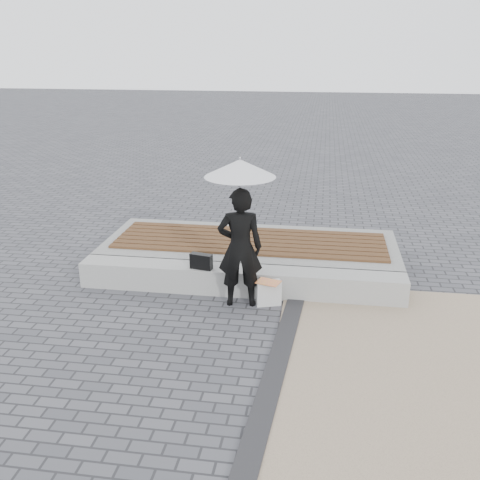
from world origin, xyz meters
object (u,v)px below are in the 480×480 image
(handbag, at_px, (201,261))
(canvas_tote, at_px, (269,293))
(seating_ledge, at_px, (240,280))
(woman, at_px, (240,248))
(parasol, at_px, (240,168))

(handbag, distance_m, canvas_tote, 1.14)
(seating_ledge, relative_size, handbag, 14.82)
(woman, relative_size, handbag, 5.23)
(canvas_tote, bearing_deg, seating_ledge, 124.30)
(handbag, bearing_deg, seating_ledge, 23.64)
(parasol, distance_m, handbag, 1.67)
(seating_ledge, relative_size, parasol, 3.98)
(parasol, xyz_separation_m, handbag, (-0.64, 0.30, -1.51))
(woman, relative_size, canvas_tote, 4.68)
(seating_ledge, distance_m, woman, 0.80)
(seating_ledge, xyz_separation_m, parasol, (0.07, -0.41, 1.83))
(parasol, relative_size, canvas_tote, 3.33)
(parasol, xyz_separation_m, canvas_tote, (0.42, 0.04, -1.84))
(woman, bearing_deg, parasol, 77.57)
(woman, height_order, parasol, parasol)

